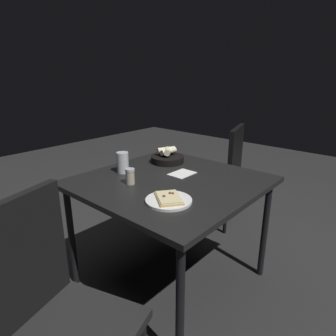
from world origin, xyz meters
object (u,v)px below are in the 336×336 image
object	(u,v)px
bread_basket	(168,158)
beer_glass	(123,164)
pepper_shaker	(130,177)
chair_far	(221,168)
chair_near	(48,308)
dining_table	(170,189)
pizza_plate	(169,200)

from	to	relation	value
bread_basket	beer_glass	size ratio (longest dim) A/B	1.75
bread_basket	beer_glass	xyz separation A→B (m)	(-0.36, 0.07, 0.02)
pepper_shaker	chair_far	world-z (taller)	chair_far
beer_glass	chair_near	xyz separation A→B (m)	(-0.80, -0.51, -0.25)
dining_table	chair_near	xyz separation A→B (m)	(-0.90, -0.19, -0.13)
pizza_plate	pepper_shaker	distance (m)	0.33
dining_table	chair_near	bearing A→B (deg)	-167.79
pizza_plate	chair_near	distance (m)	0.69
dining_table	beer_glass	size ratio (longest dim) A/B	7.49
bread_basket	dining_table	bearing A→B (deg)	-136.17
dining_table	pizza_plate	bearing A→B (deg)	-140.56
pepper_shaker	chair_near	xyz separation A→B (m)	(-0.69, -0.32, -0.24)
pizza_plate	beer_glass	size ratio (longest dim) A/B	1.75
dining_table	chair_near	world-z (taller)	chair_near
pepper_shaker	dining_table	bearing A→B (deg)	-31.68
pizza_plate	chair_far	size ratio (longest dim) A/B	0.26
beer_glass	chair_near	size ratio (longest dim) A/B	0.14
pepper_shaker	chair_far	size ratio (longest dim) A/B	0.10
chair_near	chair_far	distance (m)	1.84
pizza_plate	chair_far	distance (m)	1.22
chair_near	chair_far	world-z (taller)	chair_near
pepper_shaker	chair_far	bearing A→B (deg)	2.97
pizza_plate	chair_near	xyz separation A→B (m)	(-0.65, 0.01, -0.21)
pizza_plate	beer_glass	distance (m)	0.54
chair_near	chair_far	xyz separation A→B (m)	(1.80, 0.38, -0.00)
pizza_plate	chair_near	world-z (taller)	chair_near
pizza_plate	chair_near	bearing A→B (deg)	179.44
pepper_shaker	chair_near	size ratio (longest dim) A/B	0.10
pizza_plate	pepper_shaker	size ratio (longest dim) A/B	2.54
pizza_plate	chair_near	size ratio (longest dim) A/B	0.25
beer_glass	chair_near	bearing A→B (deg)	-147.51
bread_basket	chair_near	xyz separation A→B (m)	(-1.15, -0.44, -0.23)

